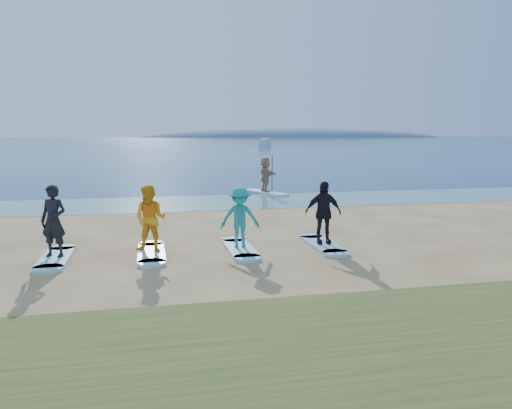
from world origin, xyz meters
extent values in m
plane|color=tan|center=(0.00, 0.00, 0.00)|extent=(600.00, 600.00, 0.00)
plane|color=teal|center=(0.00, 10.50, 0.01)|extent=(600.00, 600.00, 0.00)
plane|color=navy|center=(0.00, 160.00, 0.01)|extent=(600.00, 600.00, 0.00)
ellipsoid|color=slate|center=(95.00, 300.00, 0.00)|extent=(220.00, 56.00, 18.00)
cube|color=silver|center=(4.22, 13.11, 0.06)|extent=(1.88, 3.02, 0.12)
imported|color=tan|center=(4.22, 13.11, 1.01)|extent=(0.80, 1.72, 1.78)
cube|color=silver|center=(24.84, 100.69, 0.00)|extent=(4.27, 6.98, 1.75)
cube|color=#95D3E7|center=(-4.10, 1.00, 0.04)|extent=(0.70, 2.20, 0.09)
imported|color=black|center=(-4.10, 1.00, 1.00)|extent=(0.78, 0.66, 1.81)
cube|color=#95D3E7|center=(-1.73, 1.00, 0.04)|extent=(0.70, 2.20, 0.09)
imported|color=#FFA41A|center=(-1.73, 1.00, 0.96)|extent=(1.02, 0.91, 1.74)
cube|color=#95D3E7|center=(0.63, 1.00, 0.04)|extent=(0.70, 2.20, 0.09)
imported|color=teal|center=(0.63, 1.00, 0.91)|extent=(1.12, 0.72, 1.64)
cube|color=#95D3E7|center=(2.99, 1.00, 0.04)|extent=(0.70, 2.20, 0.09)
imported|color=black|center=(2.99, 1.00, 0.97)|extent=(1.06, 0.51, 1.75)
camera|label=1|loc=(-1.76, -12.03, 3.18)|focal=35.00mm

